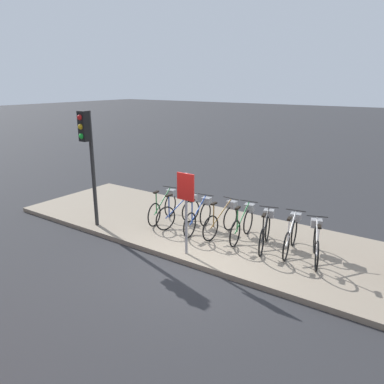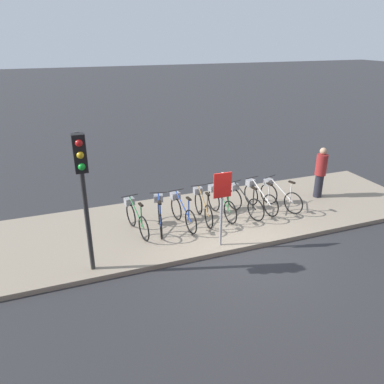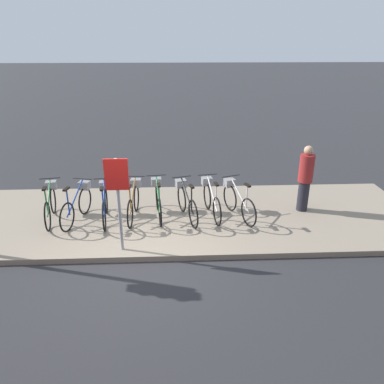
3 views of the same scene
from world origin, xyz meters
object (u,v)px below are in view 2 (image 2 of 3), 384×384
at_px(parked_bicycle_3, 202,205).
at_px(parked_bicycle_4, 220,202).
at_px(parked_bicycle_0, 136,216).
at_px(pedestrian, 320,172).
at_px(traffic_light, 82,176).
at_px(parked_bicycle_1, 160,214).
at_px(parked_bicycle_2, 182,210).
at_px(parked_bicycle_6, 259,196).
at_px(parked_bicycle_7, 278,194).
at_px(parked_bicycle_5, 243,200).
at_px(sign_post, 222,197).

xyz_separation_m(parked_bicycle_3, parked_bicycle_4, (0.55, 0.04, 0.00)).
xyz_separation_m(parked_bicycle_0, parked_bicycle_3, (1.88, 0.05, 0.00)).
bearing_deg(pedestrian, parked_bicycle_3, -177.26).
distance_m(parked_bicycle_0, traffic_light, 2.65).
bearing_deg(parked_bicycle_1, parked_bicycle_2, -1.19).
distance_m(parked_bicycle_2, traffic_light, 3.39).
height_order(parked_bicycle_3, traffic_light, traffic_light).
distance_m(parked_bicycle_1, parked_bicycle_6, 3.04).
distance_m(parked_bicycle_1, parked_bicycle_2, 0.61).
bearing_deg(parked_bicycle_3, parked_bicycle_4, 4.49).
bearing_deg(parked_bicycle_7, parked_bicycle_1, -179.50).
relative_size(parked_bicycle_5, traffic_light, 0.49).
distance_m(parked_bicycle_3, pedestrian, 4.05).
distance_m(parked_bicycle_1, parked_bicycle_5, 2.45).
distance_m(traffic_light, sign_post, 3.18).
bearing_deg(sign_post, parked_bicycle_5, 46.80).
distance_m(parked_bicycle_5, parked_bicycle_7, 1.18).
bearing_deg(sign_post, parked_bicycle_3, 85.93).
relative_size(parked_bicycle_5, sign_post, 0.80).
xyz_separation_m(parked_bicycle_0, parked_bicycle_4, (2.43, 0.09, 0.00)).
bearing_deg(parked_bicycle_5, parked_bicycle_3, 176.33).
height_order(parked_bicycle_0, parked_bicycle_7, same).
xyz_separation_m(parked_bicycle_1, parked_bicycle_6, (3.03, 0.14, 0.00)).
height_order(parked_bicycle_4, parked_bicycle_5, same).
bearing_deg(parked_bicycle_3, parked_bicycle_1, -175.37).
distance_m(pedestrian, sign_post, 4.47).
height_order(parked_bicycle_5, pedestrian, pedestrian).
bearing_deg(parked_bicycle_5, parked_bicycle_4, 169.41).
height_order(parked_bicycle_6, pedestrian, pedestrian).
relative_size(parked_bicycle_4, parked_bicycle_7, 1.05).
distance_m(parked_bicycle_1, parked_bicycle_7, 3.63).
relative_size(parked_bicycle_6, parked_bicycle_7, 1.04).
bearing_deg(parked_bicycle_5, parked_bicycle_2, -178.85).
relative_size(parked_bicycle_5, parked_bicycle_6, 0.98).
xyz_separation_m(parked_bicycle_0, traffic_light, (-1.27, -1.47, 1.79)).
height_order(parked_bicycle_2, traffic_light, traffic_light).
relative_size(parked_bicycle_1, parked_bicycle_6, 0.99).
bearing_deg(pedestrian, parked_bicycle_7, -170.91).
height_order(parked_bicycle_6, parked_bicycle_7, same).
bearing_deg(pedestrian, parked_bicycle_6, -176.04).
bearing_deg(parked_bicycle_7, pedestrian, 9.09).
height_order(parked_bicycle_2, parked_bicycle_7, same).
distance_m(parked_bicycle_4, parked_bicycle_7, 1.83).
relative_size(parked_bicycle_4, parked_bicycle_6, 1.01).
relative_size(parked_bicycle_6, pedestrian, 0.95).
xyz_separation_m(parked_bicycle_7, pedestrian, (1.64, 0.26, 0.41)).
bearing_deg(parked_bicycle_3, sign_post, -94.07).
relative_size(parked_bicycle_1, traffic_light, 0.49).
distance_m(parked_bicycle_1, pedestrian, 5.29).
bearing_deg(parked_bicycle_7, parked_bicycle_2, -179.16).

